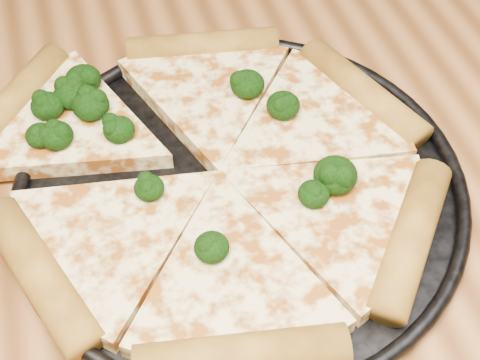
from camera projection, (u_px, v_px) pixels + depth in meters
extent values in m
cube|color=#9A602F|center=(169.00, 295.00, 0.49)|extent=(1.20, 0.90, 0.04)
cube|color=brown|center=(452.00, 125.00, 1.12)|extent=(0.06, 0.06, 0.71)
cylinder|color=black|center=(240.00, 191.00, 0.52)|extent=(0.34, 0.34, 0.01)
torus|color=black|center=(240.00, 185.00, 0.52)|extent=(0.35, 0.35, 0.01)
cylinder|color=#AD7E2B|center=(363.00, 92.00, 0.57)|extent=(0.07, 0.14, 0.03)
cylinder|color=#AD7E2B|center=(203.00, 47.00, 0.61)|extent=(0.14, 0.05, 0.03)
cylinder|color=#AD7E2B|center=(12.00, 104.00, 0.56)|extent=(0.11, 0.12, 0.03)
cylinder|color=#AD7E2B|center=(40.00, 274.00, 0.46)|extent=(0.07, 0.14, 0.03)
cylinder|color=#AD7E2B|center=(242.00, 356.00, 0.42)|extent=(0.14, 0.05, 0.03)
cylinder|color=#AD7E2B|center=(411.00, 237.00, 0.48)|extent=(0.11, 0.12, 0.03)
ellipsoid|color=black|center=(247.00, 84.00, 0.56)|extent=(0.03, 0.03, 0.02)
ellipsoid|color=black|center=(283.00, 105.00, 0.55)|extent=(0.03, 0.03, 0.02)
ellipsoid|color=black|center=(83.00, 80.00, 0.56)|extent=(0.03, 0.03, 0.02)
ellipsoid|color=black|center=(47.00, 106.00, 0.55)|extent=(0.03, 0.03, 0.02)
ellipsoid|color=black|center=(212.00, 247.00, 0.46)|extent=(0.02, 0.02, 0.02)
ellipsoid|color=black|center=(40.00, 135.00, 0.53)|extent=(0.02, 0.02, 0.02)
ellipsoid|color=black|center=(335.00, 175.00, 0.50)|extent=(0.03, 0.03, 0.02)
ellipsoid|color=black|center=(119.00, 129.00, 0.53)|extent=(0.03, 0.03, 0.02)
ellipsoid|color=black|center=(72.00, 94.00, 0.55)|extent=(0.03, 0.03, 0.02)
ellipsoid|color=black|center=(57.00, 136.00, 0.52)|extent=(0.03, 0.03, 0.02)
ellipsoid|color=black|center=(314.00, 194.00, 0.49)|extent=(0.02, 0.02, 0.02)
ellipsoid|color=black|center=(91.00, 105.00, 0.54)|extent=(0.03, 0.03, 0.02)
ellipsoid|color=black|center=(149.00, 188.00, 0.49)|extent=(0.02, 0.02, 0.02)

